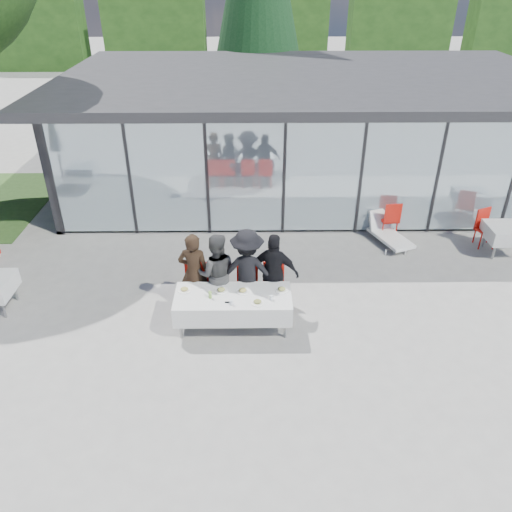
{
  "coord_description": "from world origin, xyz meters",
  "views": [
    {
      "loc": [
        0.18,
        -7.82,
        6.28
      ],
      "look_at": [
        0.29,
        1.2,
        0.96
      ],
      "focal_mm": 35.0,
      "sensor_mm": 36.0,
      "label": 1
    }
  ],
  "objects_px": {
    "diner_chair_c": "(247,283)",
    "plate_c": "(243,291)",
    "diner_chair_a": "(196,283)",
    "diner_chair_b": "(217,283)",
    "plate_extra": "(258,302)",
    "diner_d": "(274,273)",
    "spare_chair_a": "(484,226)",
    "plate_b": "(221,290)",
    "folded_eyeglasses": "(229,302)",
    "diner_c": "(247,271)",
    "spare_table_right": "(504,233)",
    "diner_chair_d": "(274,283)",
    "diner_b": "(216,273)",
    "juice_bottle": "(210,295)",
    "plate_a": "(184,290)",
    "plate_d": "(282,289)",
    "lounger": "(387,232)",
    "diner_a": "(194,272)",
    "dining_table": "(233,304)",
    "spare_chair_b": "(391,218)"
  },
  "relations": [
    {
      "from": "diner_chair_d",
      "to": "lounger",
      "type": "relative_size",
      "value": 0.67
    },
    {
      "from": "diner_chair_c",
      "to": "plate_a",
      "type": "relative_size",
      "value": 3.79
    },
    {
      "from": "juice_bottle",
      "to": "folded_eyeglasses",
      "type": "distance_m",
      "value": 0.39
    },
    {
      "from": "plate_b",
      "to": "folded_eyeglasses",
      "type": "relative_size",
      "value": 1.84
    },
    {
      "from": "diner_c",
      "to": "plate_extra",
      "type": "relative_size",
      "value": 7.06
    },
    {
      "from": "diner_b",
      "to": "diner_chair_d",
      "type": "xyz_separation_m",
      "value": [
        1.17,
        0.12,
        -0.33
      ]
    },
    {
      "from": "juice_bottle",
      "to": "spare_chair_a",
      "type": "bearing_deg",
      "value": 26.68
    },
    {
      "from": "plate_b",
      "to": "spare_table_right",
      "type": "distance_m",
      "value": 7.33
    },
    {
      "from": "plate_d",
      "to": "spare_chair_b",
      "type": "height_order",
      "value": "spare_chair_b"
    },
    {
      "from": "diner_chair_a",
      "to": "lounger",
      "type": "xyz_separation_m",
      "value": [
        4.69,
        2.74,
        -0.28
      ]
    },
    {
      "from": "diner_d",
      "to": "spare_chair_a",
      "type": "distance_m",
      "value": 6.07
    },
    {
      "from": "folded_eyeglasses",
      "to": "spare_chair_a",
      "type": "relative_size",
      "value": 0.14
    },
    {
      "from": "folded_eyeglasses",
      "to": "diner_chair_d",
      "type": "bearing_deg",
      "value": 47.69
    },
    {
      "from": "dining_table",
      "to": "spare_chair_b",
      "type": "relative_size",
      "value": 2.32
    },
    {
      "from": "diner_chair_a",
      "to": "diner_chair_b",
      "type": "relative_size",
      "value": 1.0
    },
    {
      "from": "plate_a",
      "to": "spare_table_right",
      "type": "relative_size",
      "value": 0.3
    },
    {
      "from": "diner_d",
      "to": "plate_d",
      "type": "relative_size",
      "value": 6.68
    },
    {
      "from": "plate_a",
      "to": "spare_chair_b",
      "type": "xyz_separation_m",
      "value": [
        4.95,
        3.6,
        -0.24
      ]
    },
    {
      "from": "plate_d",
      "to": "diner_chair_d",
      "type": "bearing_deg",
      "value": 102.22
    },
    {
      "from": "diner_b",
      "to": "plate_a",
      "type": "xyz_separation_m",
      "value": [
        -0.6,
        -0.46,
        -0.09
      ]
    },
    {
      "from": "diner_chair_d",
      "to": "spare_table_right",
      "type": "relative_size",
      "value": 1.13
    },
    {
      "from": "diner_a",
      "to": "diner_chair_a",
      "type": "relative_size",
      "value": 1.8
    },
    {
      "from": "plate_c",
      "to": "spare_table_right",
      "type": "height_order",
      "value": "plate_c"
    },
    {
      "from": "diner_c",
      "to": "plate_extra",
      "type": "height_order",
      "value": "diner_c"
    },
    {
      "from": "dining_table",
      "to": "spare_chair_b",
      "type": "bearing_deg",
      "value": 43.29
    },
    {
      "from": "juice_bottle",
      "to": "lounger",
      "type": "relative_size",
      "value": 0.09
    },
    {
      "from": "plate_extra",
      "to": "diner_chair_d",
      "type": "bearing_deg",
      "value": 70.9
    },
    {
      "from": "diner_b",
      "to": "plate_extra",
      "type": "xyz_separation_m",
      "value": [
        0.82,
        -0.89,
        -0.09
      ]
    },
    {
      "from": "diner_chair_c",
      "to": "plate_c",
      "type": "height_order",
      "value": "diner_chair_c"
    },
    {
      "from": "diner_chair_c",
      "to": "plate_extra",
      "type": "relative_size",
      "value": 3.79
    },
    {
      "from": "diner_chair_a",
      "to": "diner_chair_b",
      "type": "xyz_separation_m",
      "value": [
        0.45,
        0.0,
        0.0
      ]
    },
    {
      "from": "plate_c",
      "to": "spare_table_right",
      "type": "relative_size",
      "value": 0.3
    },
    {
      "from": "diner_chair_b",
      "to": "plate_extra",
      "type": "relative_size",
      "value": 3.79
    },
    {
      "from": "plate_b",
      "to": "folded_eyeglasses",
      "type": "height_order",
      "value": "plate_b"
    },
    {
      "from": "spare_chair_b",
      "to": "spare_table_right",
      "type": "bearing_deg",
      "value": -19.57
    },
    {
      "from": "diner_d",
      "to": "diner_chair_c",
      "type": "bearing_deg",
      "value": 1.82
    },
    {
      "from": "diner_chair_b",
      "to": "spare_chair_a",
      "type": "height_order",
      "value": "same"
    },
    {
      "from": "diner_chair_d",
      "to": "plate_b",
      "type": "height_order",
      "value": "diner_chair_d"
    },
    {
      "from": "diner_chair_a",
      "to": "diner_d",
      "type": "xyz_separation_m",
      "value": [
        1.62,
        -0.12,
        0.32
      ]
    },
    {
      "from": "diner_chair_d",
      "to": "folded_eyeglasses",
      "type": "height_order",
      "value": "diner_chair_d"
    },
    {
      "from": "diner_d",
      "to": "plate_extra",
      "type": "relative_size",
      "value": 6.68
    },
    {
      "from": "diner_c",
      "to": "plate_c",
      "type": "relative_size",
      "value": 7.06
    },
    {
      "from": "diner_chair_b",
      "to": "juice_bottle",
      "type": "height_order",
      "value": "diner_chair_b"
    },
    {
      "from": "diner_chair_d",
      "to": "lounger",
      "type": "distance_m",
      "value": 4.12
    },
    {
      "from": "dining_table",
      "to": "juice_bottle",
      "type": "distance_m",
      "value": 0.52
    },
    {
      "from": "diner_chair_c",
      "to": "spare_table_right",
      "type": "xyz_separation_m",
      "value": [
        6.3,
        2.1,
        0.02
      ]
    },
    {
      "from": "diner_chair_a",
      "to": "plate_extra",
      "type": "relative_size",
      "value": 3.79
    },
    {
      "from": "plate_extra",
      "to": "diner_chair_b",
      "type": "bearing_deg",
      "value": 129.1
    },
    {
      "from": "diner_b",
      "to": "juice_bottle",
      "type": "height_order",
      "value": "diner_b"
    },
    {
      "from": "diner_c",
      "to": "juice_bottle",
      "type": "height_order",
      "value": "diner_c"
    }
  ]
}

